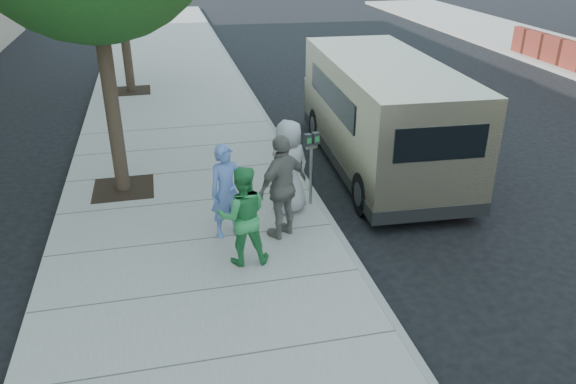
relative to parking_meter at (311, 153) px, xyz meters
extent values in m
plane|color=black|center=(-1.25, -0.89, -1.19)|extent=(120.00, 120.00, 0.00)
cube|color=gray|center=(-2.25, -0.89, -1.11)|extent=(5.00, 60.00, 0.15)
cube|color=gray|center=(0.19, -0.89, -1.11)|extent=(0.12, 60.00, 0.16)
cube|color=black|center=(-3.55, 1.51, -1.03)|extent=(1.20, 1.20, 0.01)
cylinder|color=#38281E|center=(-3.55, 1.51, 0.94)|extent=(0.28, 0.28, 3.96)
cube|color=black|center=(-3.55, 9.11, -1.03)|extent=(1.20, 1.20, 0.01)
cylinder|color=#38281E|center=(-3.55, 9.11, 0.72)|extent=(0.28, 0.28, 3.52)
cylinder|color=gray|center=(0.00, 0.00, -0.47)|extent=(0.06, 0.06, 1.14)
cube|color=gray|center=(0.00, 0.00, 0.14)|extent=(0.23, 0.12, 0.08)
cube|color=#2D2D30|center=(-0.08, -0.02, 0.28)|extent=(0.15, 0.13, 0.22)
cube|color=#2D2D30|center=(0.08, 0.02, 0.28)|extent=(0.15, 0.13, 0.22)
cube|color=#C2B38B|center=(2.05, 1.66, 0.14)|extent=(2.52, 6.06, 2.20)
cube|color=#C2B38B|center=(2.22, 4.91, -0.41)|extent=(2.06, 0.71, 0.94)
cube|color=black|center=(1.89, -1.32, 0.52)|extent=(1.65, 0.11, 0.61)
cylinder|color=black|center=(1.19, 3.68, -0.77)|extent=(0.33, 0.85, 0.84)
cylinder|color=black|center=(3.12, 3.57, -0.77)|extent=(0.33, 0.85, 0.84)
cylinder|color=black|center=(0.97, -0.36, -0.77)|extent=(0.33, 0.85, 0.84)
cylinder|color=black|center=(2.91, -0.47, -0.77)|extent=(0.33, 0.85, 0.84)
imported|color=#5D7CC5|center=(-1.69, -0.82, -0.21)|extent=(0.69, 0.55, 1.65)
imported|color=#2F9049|center=(-1.56, -1.74, -0.22)|extent=(0.83, 0.67, 1.63)
imported|color=#AAAAAD|center=(-0.47, -0.18, -0.15)|extent=(1.01, 0.85, 1.77)
imported|color=slate|center=(-0.78, -1.05, -0.12)|extent=(1.14, 0.95, 1.83)
camera|label=1|loc=(-2.60, -9.35, 3.86)|focal=35.00mm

